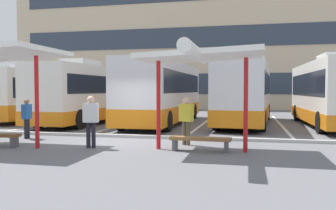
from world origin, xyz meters
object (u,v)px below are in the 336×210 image
waiting_passenger_0 (186,117)px  waiting_shelter_1 (200,58)px  waiting_passenger_2 (27,116)px  waiting_passenger_1 (91,118)px  coach_bus_0 (45,95)px  coach_bus_1 (92,94)px  bench_1 (200,141)px  coach_bus_3 (246,93)px  coach_bus_4 (330,94)px  coach_bus_2 (164,93)px

waiting_passenger_0 → waiting_shelter_1: bearing=-63.3°
waiting_passenger_0 → waiting_passenger_2: (-6.56, 0.29, -0.07)m
waiting_passenger_0 → waiting_passenger_1: bearing=-156.2°
coach_bus_0 → waiting_passenger_2: bearing=-62.2°
coach_bus_1 → waiting_passenger_0: 10.25m
waiting_shelter_1 → waiting_passenger_1: bearing=-179.6°
bench_1 → coach_bus_0: bearing=138.8°
coach_bus_0 → waiting_passenger_1: bearing=-52.1°
waiting_shelter_1 → waiting_passenger_0: (-0.66, 1.31, -1.98)m
coach_bus_0 → waiting_shelter_1: size_ratio=2.43×
waiting_passenger_0 → waiting_passenger_2: waiting_passenger_0 is taller
waiting_shelter_1 → waiting_passenger_2: bearing=167.5°
coach_bus_3 → coach_bus_4: size_ratio=1.02×
coach_bus_3 → waiting_shelter_1: size_ratio=2.29×
waiting_shelter_1 → bench_1: waiting_shelter_1 is taller
coach_bus_0 → bench_1: 16.02m
waiting_passenger_0 → waiting_passenger_1: (-3.03, -1.34, 0.04)m
waiting_shelter_1 → bench_1: (0.00, 0.14, -2.62)m
coach_bus_1 → bench_1: 11.62m
coach_bus_4 → waiting_passenger_1: size_ratio=5.78×
waiting_passenger_0 → waiting_passenger_1: 3.31m
coach_bus_2 → waiting_passenger_1: 9.10m
waiting_passenger_1 → coach_bus_3: bearing=62.7°
waiting_passenger_0 → waiting_passenger_1: size_ratio=0.97×
coach_bus_0 → coach_bus_3: bearing=-4.1°
coach_bus_3 → waiting_passenger_2: 11.80m
waiting_passenger_1 → waiting_passenger_2: waiting_passenger_1 is taller
coach_bus_2 → bench_1: coach_bus_2 is taller
coach_bus_2 → waiting_shelter_1: size_ratio=2.46×
coach_bus_2 → waiting_passenger_2: (-3.89, -7.44, -0.87)m
bench_1 → waiting_passenger_0: bearing=119.3°
waiting_shelter_1 → waiting_passenger_1: (-3.69, -0.03, -1.94)m
coach_bus_0 → waiting_passenger_1: size_ratio=6.24×
coach_bus_1 → waiting_passenger_2: bearing=-86.2°
waiting_passenger_0 → coach_bus_1: bearing=133.4°
coach_bus_3 → waiting_passenger_0: bearing=-103.3°
coach_bus_0 → waiting_passenger_0: 14.72m
waiting_passenger_0 → waiting_passenger_2: 6.57m
coach_bus_4 → waiting_shelter_1: size_ratio=2.25×
waiting_shelter_1 → waiting_passenger_1: waiting_shelter_1 is taller
coach_bus_0 → bench_1: size_ratio=5.54×
coach_bus_1 → waiting_passenger_1: size_ratio=6.04×
coach_bus_4 → waiting_passenger_2: (-12.95, -7.74, -0.85)m
coach_bus_0 → coach_bus_2: (8.68, -1.62, 0.16)m
waiting_shelter_1 → waiting_passenger_0: bearing=116.7°
bench_1 → coach_bus_4: bearing=58.1°
bench_1 → waiting_passenger_0: (-0.66, 1.17, 0.64)m
waiting_shelter_1 → coach_bus_2: bearing=110.2°
coach_bus_0 → coach_bus_4: bearing=-4.3°
waiting_shelter_1 → waiting_passenger_1: size_ratio=2.57×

